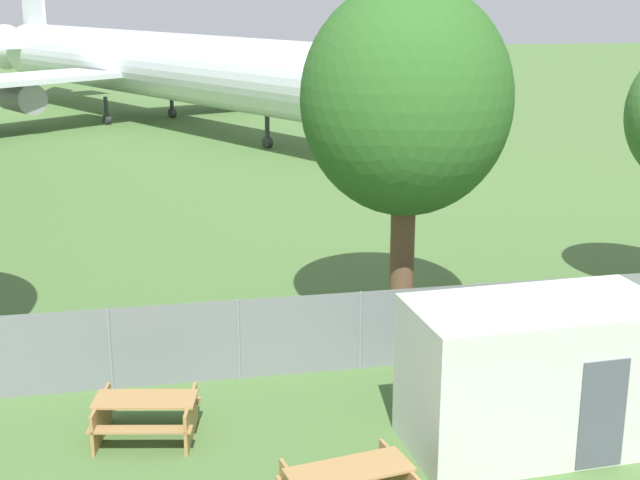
% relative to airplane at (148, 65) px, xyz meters
% --- Properties ---
extents(perimeter_fence, '(56.07, 0.07, 1.70)m').
position_rel_airplane_xyz_m(perimeter_fence, '(3.65, -37.52, -2.62)').
color(perimeter_fence, gray).
rests_on(perimeter_fence, ground).
extents(airplane, '(32.25, 38.90, 11.04)m').
position_rel_airplane_xyz_m(airplane, '(0.00, 0.00, 0.00)').
color(airplane, white).
rests_on(airplane, ground).
extents(portable_cabin, '(4.49, 2.43, 2.59)m').
position_rel_airplane_xyz_m(portable_cabin, '(5.83, -41.22, -2.18)').
color(portable_cabin, silver).
rests_on(portable_cabin, ground).
extents(picnic_bench_open_grass, '(2.03, 1.72, 0.76)m').
position_rel_airplane_xyz_m(picnic_bench_open_grass, '(-0.80, -39.69, -3.00)').
color(picnic_bench_open_grass, '#A37A47').
rests_on(picnic_bench_open_grass, ground).
extents(tree_behind_benches, '(4.59, 4.59, 7.94)m').
position_rel_airplane_xyz_m(tree_behind_benches, '(5.02, -35.84, 1.91)').
color(tree_behind_benches, brown).
rests_on(tree_behind_benches, ground).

